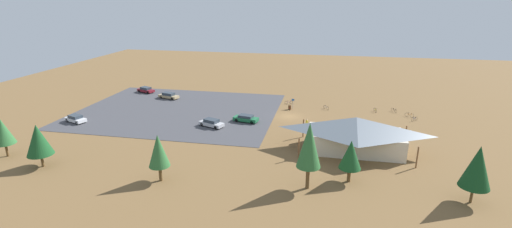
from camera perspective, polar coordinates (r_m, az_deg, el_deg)
ground at (r=71.96m, az=5.14°, el=-0.38°), size 160.00×160.00×0.00m
parking_lot_asphalt at (r=77.12m, az=-11.90°, el=0.57°), size 39.79×32.10×0.05m
bike_pavilion at (r=56.90m, az=15.12°, el=-2.75°), size 16.37×8.91×5.36m
trash_bin at (r=76.28m, az=5.24°, el=1.03°), size 0.60×0.60×0.90m
lot_sign at (r=76.62m, az=5.73°, el=1.84°), size 0.56×0.08×2.20m
pine_far_east at (r=57.63m, az=-30.63°, el=-3.46°), size 3.42×3.42×6.09m
pine_mideast at (r=47.36m, az=-14.85°, el=-5.52°), size 2.64×2.64×6.24m
pine_midwest at (r=43.87m, az=8.22°, el=-4.82°), size 2.93×2.93×8.48m
pine_west at (r=64.12m, az=-34.56°, el=-2.24°), size 2.98×2.98×5.75m
pine_east at (r=47.24m, az=14.43°, el=-6.13°), size 2.78×2.78×5.54m
pine_far_west at (r=47.65m, az=31.03°, el=-7.02°), size 3.30×3.30×6.91m
bicycle_white_trailside at (r=77.45m, az=10.77°, el=0.98°), size 1.10×1.44×0.80m
bicycle_orange_by_bin at (r=77.22m, az=22.62°, el=-0.14°), size 1.56×0.81×0.86m
bicycle_red_yard_left at (r=76.05m, az=5.14°, el=0.91°), size 0.63×1.58×0.76m
bicycle_yellow_edge_north at (r=78.10m, az=17.93°, el=0.56°), size 0.54×1.68×0.87m
bicycle_blue_near_sign at (r=75.08m, az=23.30°, el=-0.72°), size 1.28×1.16×0.85m
bicycle_purple_yard_front at (r=80.13m, az=5.08°, el=1.80°), size 1.64×0.75×0.82m
bicycle_black_back_row at (r=79.45m, az=20.56°, el=0.56°), size 0.90×1.51×0.79m
car_white_aisle_side at (r=75.93m, az=-26.14°, el=-0.64°), size 4.59×3.13×1.34m
car_maroon_end_stall at (r=93.22m, az=-16.67°, el=3.62°), size 4.66×3.16×1.32m
car_silver_second_row at (r=66.31m, az=-6.90°, el=-1.37°), size 4.86×3.26×1.39m
car_green_back_corner at (r=68.37m, az=-1.58°, el=-0.67°), size 4.86×2.66×1.31m
car_tan_front_row at (r=86.30m, az=-13.36°, el=2.80°), size 5.08×2.98×1.36m
visitor_near_lot at (r=64.68m, az=10.30°, el=-1.85°), size 0.36×0.36×1.77m
visitor_crossing_yard at (r=65.84m, az=7.86°, el=-1.44°), size 0.36×0.37×1.64m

